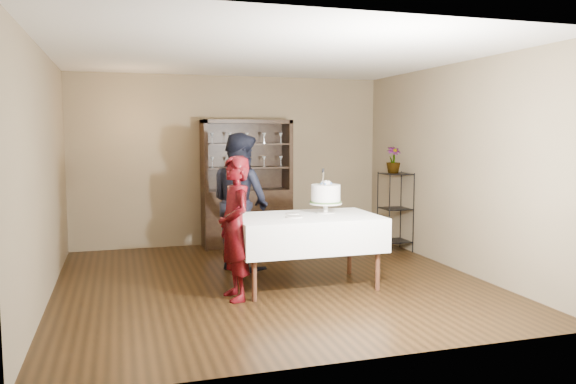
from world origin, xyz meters
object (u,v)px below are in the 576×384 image
object	(u,v)px
cake	(326,195)
potted_plant	(393,160)
cake_table	(306,232)
china_hutch	(247,204)
woman	(235,228)
plant_etagere	(395,208)
man	(240,201)

from	to	relation	value
cake	potted_plant	distance (m)	2.16
potted_plant	cake_table	bearing A→B (deg)	-141.03
cake_table	potted_plant	world-z (taller)	potted_plant
china_hutch	woman	size ratio (longest dim) A/B	1.29
plant_etagere	potted_plant	size ratio (longest dim) A/B	3.00
cake	potted_plant	xyz separation A→B (m)	(1.62, 1.40, 0.33)
cake_table	cake	distance (m)	0.53
cake_table	potted_plant	xyz separation A→B (m)	(1.91, 1.54, 0.75)
plant_etagere	cake_table	world-z (taller)	plant_etagere
china_hutch	plant_etagere	distance (m)	2.33
cake	potted_plant	world-z (taller)	potted_plant
man	cake	xyz separation A→B (m)	(0.85, -0.92, 0.15)
man	cake	world-z (taller)	man
plant_etagere	man	world-z (taller)	man
potted_plant	woman	bearing A→B (deg)	-147.23
cake_table	woman	world-z (taller)	woman
cake_table	cake	size ratio (longest dim) A/B	3.11
cake_table	cake	xyz separation A→B (m)	(0.29, 0.15, 0.41)
man	potted_plant	distance (m)	2.56
woman	potted_plant	xyz separation A→B (m)	(2.80, 1.81, 0.61)
woman	cake	size ratio (longest dim) A/B	2.88
plant_etagere	man	bearing A→B (deg)	-169.69
plant_etagere	potted_plant	bearing A→B (deg)	142.15
cake	plant_etagere	bearing A→B (deg)	39.73
plant_etagere	cake	size ratio (longest dim) A/B	2.22
cake	woman	bearing A→B (deg)	-161.08
china_hutch	potted_plant	world-z (taller)	china_hutch
cake	potted_plant	bearing A→B (deg)	40.86
plant_etagere	potted_plant	distance (m)	0.74
china_hutch	man	distance (m)	1.58
china_hutch	cake_table	world-z (taller)	china_hutch
woman	man	size ratio (longest dim) A/B	0.86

